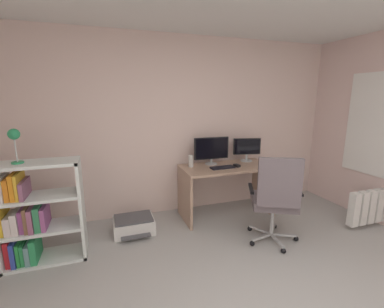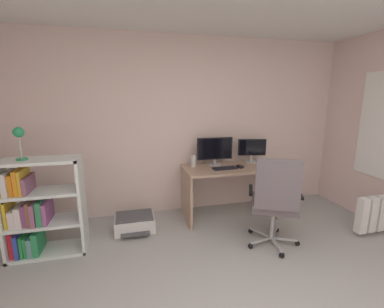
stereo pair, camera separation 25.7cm
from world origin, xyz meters
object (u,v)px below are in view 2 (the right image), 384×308
object	(u,v)px
desk	(230,181)
desk_lamp	(19,136)
printer	(135,223)
desktop_speaker	(193,161)
computer_mouse	(240,167)
bookshelf	(36,211)
office_chair	(275,199)
keyboard	(225,168)
monitor_main	(215,150)
monitor_secondary	(252,149)

from	to	relation	value
desk	desk_lamp	size ratio (longest dim) A/B	3.84
printer	desktop_speaker	bearing A→B (deg)	14.60
desk	computer_mouse	bearing A→B (deg)	-36.37
desktop_speaker	bookshelf	bearing A→B (deg)	-165.28
office_chair	bookshelf	xyz separation A→B (m)	(-2.59, 0.54, -0.09)
keyboard	bookshelf	bearing A→B (deg)	-175.71
keyboard	office_chair	distance (m)	0.89
monitor_main	computer_mouse	size ratio (longest dim) A/B	5.26
keyboard	bookshelf	xyz separation A→B (m)	(-2.30, -0.29, -0.25)
desktop_speaker	bookshelf	xyz separation A→B (m)	(-1.90, -0.50, -0.32)
computer_mouse	printer	bearing A→B (deg)	166.41
computer_mouse	monitor_secondary	bearing A→B (deg)	25.91
monitor_main	desktop_speaker	distance (m)	0.37
desktop_speaker	office_chair	bearing A→B (deg)	-56.69
desk	desktop_speaker	size ratio (longest dim) A/B	7.76
office_chair	bookshelf	bearing A→B (deg)	168.25
monitor_main	keyboard	distance (m)	0.34
keyboard	computer_mouse	xyz separation A→B (m)	(0.23, 0.01, 0.01)
desktop_speaker	desk_lamp	world-z (taller)	desk_lamp
monitor_main	printer	world-z (taller)	monitor_main
monitor_main	office_chair	world-z (taller)	monitor_main
printer	desk	bearing A→B (deg)	4.18
monitor_main	desk_lamp	distance (m)	2.39
computer_mouse	desktop_speaker	distance (m)	0.66
keyboard	computer_mouse	bearing A→B (deg)	-1.56
bookshelf	printer	bearing A→B (deg)	14.82
keyboard	printer	bearing A→B (deg)	177.64
monitor_main	bookshelf	distance (m)	2.35
keyboard	desk_lamp	xyz separation A→B (m)	(-2.36, -0.29, 0.57)
keyboard	monitor_secondary	bearing A→B (deg)	23.32
keyboard	bookshelf	size ratio (longest dim) A/B	0.31
desktop_speaker	desk	bearing A→B (deg)	-13.62
desktop_speaker	office_chair	xyz separation A→B (m)	(0.68, -1.04, -0.23)
office_chair	printer	world-z (taller)	office_chair
monitor_main	computer_mouse	world-z (taller)	monitor_main
desktop_speaker	printer	bearing A→B (deg)	-165.40
desk	printer	distance (m)	1.44
printer	keyboard	bearing A→B (deg)	0.47
desktop_speaker	office_chair	distance (m)	1.26
monitor_secondary	desktop_speaker	distance (m)	0.94
monitor_secondary	keyboard	world-z (taller)	monitor_secondary
printer	monitor_main	bearing A→B (deg)	12.81
computer_mouse	office_chair	xyz separation A→B (m)	(0.06, -0.83, -0.16)
keyboard	desktop_speaker	bearing A→B (deg)	148.93
desk_lamp	office_chair	bearing A→B (deg)	-11.50
monitor_main	desk_lamp	xyz separation A→B (m)	(-2.30, -0.55, 0.36)
office_chair	desk_lamp	bearing A→B (deg)	168.50
monitor_secondary	computer_mouse	world-z (taller)	monitor_secondary
monitor_main	desk_lamp	size ratio (longest dim) A/B	1.53
computer_mouse	printer	distance (m)	1.62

